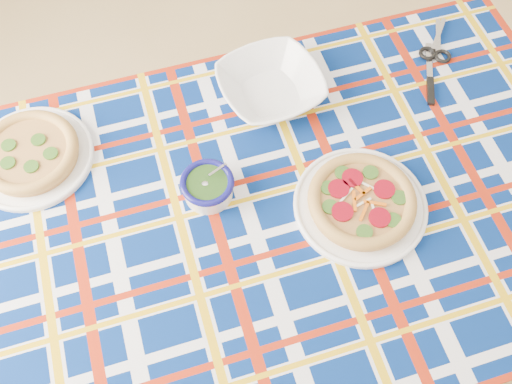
{
  "coord_description": "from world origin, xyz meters",
  "views": [
    {
      "loc": [
        -0.34,
        -0.85,
        1.78
      ],
      "look_at": [
        -0.33,
        -0.26,
        0.71
      ],
      "focal_mm": 40.0,
      "sensor_mm": 36.0,
      "label": 1
    }
  ],
  "objects_px": {
    "main_focaccia_plate": "(362,201)",
    "pesto_bowl": "(208,186)",
    "dining_table": "(281,223)",
    "serving_bowl": "(271,86)"
  },
  "relations": [
    {
      "from": "dining_table",
      "to": "pesto_bowl",
      "type": "distance_m",
      "value": 0.2
    },
    {
      "from": "main_focaccia_plate",
      "to": "pesto_bowl",
      "type": "bearing_deg",
      "value": 173.89
    },
    {
      "from": "dining_table",
      "to": "serving_bowl",
      "type": "height_order",
      "value": "serving_bowl"
    },
    {
      "from": "dining_table",
      "to": "pesto_bowl",
      "type": "xyz_separation_m",
      "value": [
        -0.16,
        0.04,
        0.1
      ]
    },
    {
      "from": "main_focaccia_plate",
      "to": "serving_bowl",
      "type": "relative_size",
      "value": 1.23
    },
    {
      "from": "main_focaccia_plate",
      "to": "pesto_bowl",
      "type": "distance_m",
      "value": 0.33
    },
    {
      "from": "dining_table",
      "to": "main_focaccia_plate",
      "type": "bearing_deg",
      "value": -15.06
    },
    {
      "from": "serving_bowl",
      "to": "main_focaccia_plate",
      "type": "bearing_deg",
      "value": -58.79
    },
    {
      "from": "dining_table",
      "to": "pesto_bowl",
      "type": "height_order",
      "value": "pesto_bowl"
    },
    {
      "from": "pesto_bowl",
      "to": "serving_bowl",
      "type": "xyz_separation_m",
      "value": [
        0.14,
        0.27,
        -0.0
      ]
    }
  ]
}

